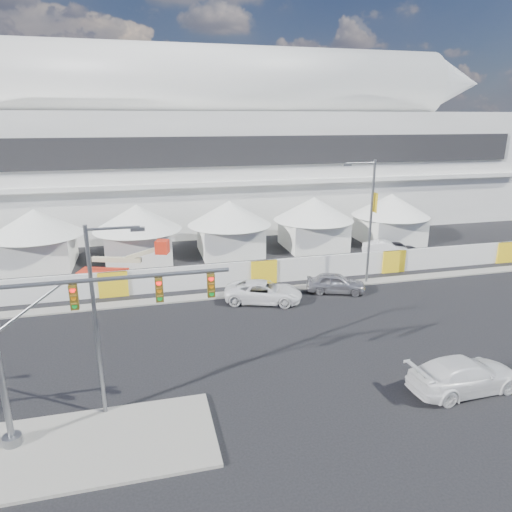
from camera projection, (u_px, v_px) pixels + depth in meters
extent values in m
plane|color=black|center=(224.00, 388.00, 23.39)|extent=(160.00, 160.00, 0.00)
cube|color=gray|center=(96.00, 445.00, 19.18)|extent=(10.00, 5.00, 0.15)
cube|color=gray|center=(425.00, 277.00, 39.64)|extent=(80.00, 1.20, 0.12)
cube|color=silver|center=(226.00, 166.00, 62.22)|extent=(80.00, 24.00, 14.00)
cube|color=black|center=(245.00, 151.00, 50.13)|extent=(68.00, 0.30, 3.20)
cube|color=silver|center=(246.00, 183.00, 50.91)|extent=(72.00, 0.80, 0.50)
cylinder|color=silver|center=(227.00, 81.00, 57.24)|extent=(57.60, 8.40, 8.40)
cylinder|color=silver|center=(242.00, 85.00, 57.82)|extent=(51.60, 6.80, 6.80)
cylinder|color=silver|center=(258.00, 88.00, 58.41)|extent=(45.60, 5.20, 5.20)
cone|color=silver|center=(454.00, 83.00, 64.83)|extent=(8.00, 7.60, 7.60)
cube|color=white|center=(39.00, 251.00, 42.20)|extent=(6.00, 6.00, 3.00)
cone|color=white|center=(35.00, 222.00, 41.42)|extent=(8.40, 8.40, 2.40)
cube|color=white|center=(139.00, 244.00, 44.30)|extent=(6.00, 6.00, 3.00)
cone|color=white|center=(137.00, 217.00, 43.52)|extent=(8.40, 8.40, 2.40)
cube|color=white|center=(230.00, 239.00, 46.40)|extent=(6.00, 6.00, 3.00)
cone|color=white|center=(229.00, 213.00, 45.62)|extent=(8.40, 8.40, 2.40)
cube|color=white|center=(313.00, 234.00, 48.50)|extent=(6.00, 6.00, 3.00)
cone|color=white|center=(314.00, 209.00, 47.72)|extent=(8.40, 8.40, 2.40)
cube|color=white|center=(389.00, 229.00, 50.60)|extent=(6.00, 6.00, 3.00)
cone|color=white|center=(391.00, 205.00, 49.82)|extent=(8.40, 8.40, 2.40)
cube|color=silver|center=(263.00, 272.00, 37.96)|extent=(70.00, 0.25, 2.00)
imported|color=#ADACB1|center=(336.00, 283.00, 36.01)|extent=(3.34, 4.96, 1.57)
imported|color=white|center=(263.00, 292.00, 34.15)|extent=(4.39, 6.31, 1.60)
imported|color=white|center=(464.00, 375.00, 22.99)|extent=(2.70, 6.01, 1.71)
imported|color=white|center=(385.00, 249.00, 45.65)|extent=(3.35, 4.78, 1.49)
imported|color=black|center=(398.00, 248.00, 46.13)|extent=(2.19, 4.11, 1.33)
cylinder|color=gray|center=(12.00, 440.00, 19.09)|extent=(0.77, 0.77, 0.40)
cylinder|color=gray|center=(114.00, 279.00, 18.22)|extent=(9.34, 0.18, 0.18)
cube|color=#594714|center=(74.00, 297.00, 18.04)|extent=(0.32, 0.22, 1.05)
cube|color=#594714|center=(159.00, 290.00, 18.82)|extent=(0.32, 0.22, 1.05)
cube|color=#594714|center=(211.00, 285.00, 19.32)|extent=(0.32, 0.22, 1.05)
cylinder|color=slate|center=(96.00, 324.00, 19.98)|extent=(0.18, 0.18, 8.91)
cylinder|color=slate|center=(113.00, 228.00, 19.00)|extent=(2.18, 0.12, 0.12)
cube|color=slate|center=(138.00, 229.00, 19.26)|extent=(0.59, 0.25, 0.15)
cylinder|color=slate|center=(370.00, 224.00, 36.89)|extent=(0.20, 0.20, 10.17)
cylinder|color=slate|center=(360.00, 163.00, 35.19)|extent=(2.49, 0.14, 0.14)
cube|color=slate|center=(347.00, 165.00, 34.96)|extent=(0.68, 0.28, 0.17)
cube|color=yellow|center=(375.00, 203.00, 36.46)|extent=(0.03, 0.68, 1.58)
cube|color=red|center=(103.00, 277.00, 37.90)|extent=(4.23, 2.89, 1.19)
cube|color=beige|center=(118.00, 258.00, 37.75)|extent=(4.00, 1.69, 0.38)
cube|color=beige|center=(147.00, 249.00, 38.11)|extent=(3.11, 1.34, 1.31)
cube|color=red|center=(165.00, 241.00, 38.31)|extent=(1.23, 1.23, 1.08)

